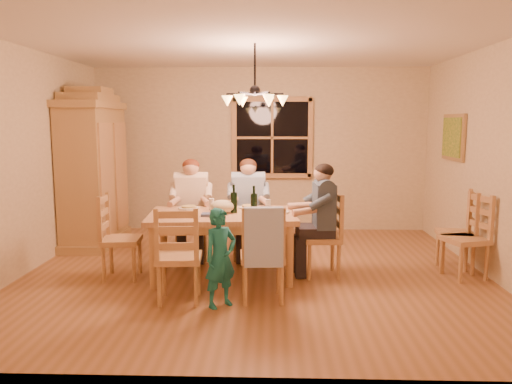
{
  "coord_description": "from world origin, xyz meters",
  "views": [
    {
      "loc": [
        0.21,
        -5.84,
        1.81
      ],
      "look_at": [
        0.01,
        0.1,
        0.97
      ],
      "focal_mm": 35.0,
      "sensor_mm": 36.0,
      "label": 1
    }
  ],
  "objects_px": {
    "chair_far_right": "(248,236)",
    "wine_bottle_a": "(234,199)",
    "child": "(220,258)",
    "dining_table": "(222,222)",
    "adult_plaid_man": "(248,196)",
    "chair_spare_front": "(464,252)",
    "adult_slate_man": "(322,206)",
    "wine_bottle_b": "(254,200)",
    "armoire": "(94,174)",
    "chair_near_right": "(262,271)",
    "chair_spare_back": "(455,246)",
    "chair_end_left": "(122,253)",
    "chair_near_left": "(179,272)",
    "chair_end_right": "(321,250)",
    "adult_woman": "(191,196)",
    "chandelier": "(255,99)",
    "chair_far_left": "(192,236)"
  },
  "relations": [
    {
      "from": "dining_table",
      "to": "wine_bottle_a",
      "type": "height_order",
      "value": "wine_bottle_a"
    },
    {
      "from": "adult_slate_man",
      "to": "wine_bottle_b",
      "type": "distance_m",
      "value": 0.81
    },
    {
      "from": "dining_table",
      "to": "chair_far_right",
      "type": "bearing_deg",
      "value": 72.17
    },
    {
      "from": "dining_table",
      "to": "chair_spare_front",
      "type": "xyz_separation_m",
      "value": [
        2.82,
        0.07,
        -0.35
      ]
    },
    {
      "from": "adult_plaid_man",
      "to": "wine_bottle_b",
      "type": "relative_size",
      "value": 2.65
    },
    {
      "from": "chandelier",
      "to": "adult_plaid_man",
      "type": "height_order",
      "value": "chandelier"
    },
    {
      "from": "adult_slate_man",
      "to": "chair_end_right",
      "type": "bearing_deg",
      "value": -0.0
    },
    {
      "from": "chair_end_left",
      "to": "adult_slate_man",
      "type": "bearing_deg",
      "value": 90.0
    },
    {
      "from": "chandelier",
      "to": "chair_end_left",
      "type": "distance_m",
      "value": 2.36
    },
    {
      "from": "dining_table",
      "to": "chair_far_left",
      "type": "distance_m",
      "value": 0.97
    },
    {
      "from": "chair_end_left",
      "to": "chair_end_right",
      "type": "xyz_separation_m",
      "value": [
        2.33,
        0.19,
        0.0
      ]
    },
    {
      "from": "adult_woman",
      "to": "adult_slate_man",
      "type": "relative_size",
      "value": 1.0
    },
    {
      "from": "chandelier",
      "to": "adult_plaid_man",
      "type": "distance_m",
      "value": 1.4
    },
    {
      "from": "adult_slate_man",
      "to": "chair_spare_front",
      "type": "relative_size",
      "value": 0.88
    },
    {
      "from": "adult_plaid_man",
      "to": "child",
      "type": "distance_m",
      "value": 1.81
    },
    {
      "from": "chair_far_left",
      "to": "dining_table",
      "type": "bearing_deg",
      "value": 117.9
    },
    {
      "from": "chandelier",
      "to": "armoire",
      "type": "height_order",
      "value": "chandelier"
    },
    {
      "from": "chair_near_right",
      "to": "adult_plaid_man",
      "type": "xyz_separation_m",
      "value": [
        -0.22,
        1.58,
        0.54
      ]
    },
    {
      "from": "dining_table",
      "to": "chair_spare_front",
      "type": "bearing_deg",
      "value": 1.42
    },
    {
      "from": "chair_near_right",
      "to": "chair_end_right",
      "type": "xyz_separation_m",
      "value": [
        0.68,
        0.85,
        0.0
      ]
    },
    {
      "from": "chair_far_right",
      "to": "wine_bottle_a",
      "type": "distance_m",
      "value": 1.01
    },
    {
      "from": "armoire",
      "to": "chair_end_left",
      "type": "bearing_deg",
      "value": -61.57
    },
    {
      "from": "adult_slate_man",
      "to": "wine_bottle_b",
      "type": "bearing_deg",
      "value": 96.03
    },
    {
      "from": "armoire",
      "to": "child",
      "type": "distance_m",
      "value": 3.32
    },
    {
      "from": "chandelier",
      "to": "chair_near_right",
      "type": "xyz_separation_m",
      "value": [
        0.11,
        -0.92,
        -1.77
      ]
    },
    {
      "from": "chair_far_right",
      "to": "chair_near_left",
      "type": "bearing_deg",
      "value": 64.8
    },
    {
      "from": "armoire",
      "to": "chair_near_right",
      "type": "relative_size",
      "value": 2.32
    },
    {
      "from": "chair_spare_back",
      "to": "wine_bottle_a",
      "type": "bearing_deg",
      "value": 105.03
    },
    {
      "from": "dining_table",
      "to": "chair_spare_back",
      "type": "xyz_separation_m",
      "value": [
        2.82,
        0.36,
        -0.35
      ]
    },
    {
      "from": "chair_end_left",
      "to": "wine_bottle_a",
      "type": "bearing_deg",
      "value": 91.27
    },
    {
      "from": "dining_table",
      "to": "adult_slate_man",
      "type": "relative_size",
      "value": 2.01
    },
    {
      "from": "dining_table",
      "to": "adult_slate_man",
      "type": "xyz_separation_m",
      "value": [
        1.17,
        0.09,
        0.18
      ]
    },
    {
      "from": "wine_bottle_b",
      "to": "chair_end_right",
      "type": "bearing_deg",
      "value": 10.58
    },
    {
      "from": "adult_plaid_man",
      "to": "chair_spare_front",
      "type": "height_order",
      "value": "adult_plaid_man"
    },
    {
      "from": "adult_slate_man",
      "to": "wine_bottle_b",
      "type": "height_order",
      "value": "adult_slate_man"
    },
    {
      "from": "dining_table",
      "to": "adult_slate_man",
      "type": "distance_m",
      "value": 1.18
    },
    {
      "from": "child",
      "to": "dining_table",
      "type": "bearing_deg",
      "value": 53.57
    },
    {
      "from": "dining_table",
      "to": "chair_end_left",
      "type": "bearing_deg",
      "value": -175.45
    },
    {
      "from": "chair_near_left",
      "to": "adult_slate_man",
      "type": "distance_m",
      "value": 1.86
    },
    {
      "from": "chair_near_right",
      "to": "chair_spare_back",
      "type": "relative_size",
      "value": 1.0
    },
    {
      "from": "chair_far_right",
      "to": "child",
      "type": "relative_size",
      "value": 1.01
    },
    {
      "from": "chair_spare_back",
      "to": "chair_near_left",
      "type": "bearing_deg",
      "value": 118.7
    },
    {
      "from": "chair_near_left",
      "to": "chair_spare_front",
      "type": "bearing_deg",
      "value": 11.18
    },
    {
      "from": "chair_spare_front",
      "to": "chair_end_left",
      "type": "bearing_deg",
      "value": 76.28
    },
    {
      "from": "wine_bottle_a",
      "to": "child",
      "type": "distance_m",
      "value": 1.08
    },
    {
      "from": "chair_spare_back",
      "to": "child",
      "type": "bearing_deg",
      "value": 123.77
    },
    {
      "from": "chair_far_right",
      "to": "chair_spare_front",
      "type": "xyz_separation_m",
      "value": [
        2.56,
        -0.75,
        0.0
      ]
    },
    {
      "from": "chair_far_right",
      "to": "child",
      "type": "height_order",
      "value": "chair_far_right"
    },
    {
      "from": "adult_woman",
      "to": "chandelier",
      "type": "bearing_deg",
      "value": 140.62
    },
    {
      "from": "adult_woman",
      "to": "chair_spare_front",
      "type": "relative_size",
      "value": 0.88
    }
  ]
}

